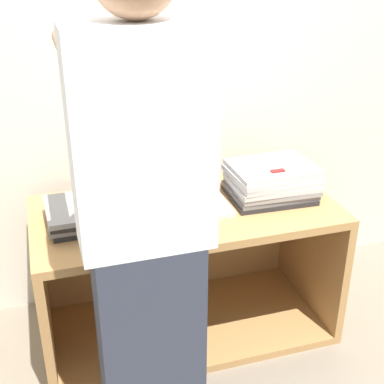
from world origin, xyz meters
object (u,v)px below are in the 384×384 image
(laptop_stack_right, at_px, (271,181))
(person, at_px, (145,231))
(laptop_stack_left, at_px, (93,212))
(laptop_open, at_px, (182,190))

(laptop_stack_right, distance_m, person, 0.86)
(laptop_stack_left, distance_m, laptop_stack_right, 0.77)
(laptop_open, relative_size, person, 0.21)
(laptop_stack_left, bearing_deg, laptop_open, 8.17)
(laptop_stack_left, relative_size, laptop_stack_right, 1.01)
(person, bearing_deg, laptop_stack_left, 101.26)
(laptop_open, height_order, person, person)
(laptop_stack_left, bearing_deg, laptop_stack_right, -0.23)
(laptop_open, xyz_separation_m, person, (-0.28, -0.58, 0.17))
(laptop_stack_right, height_order, person, person)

